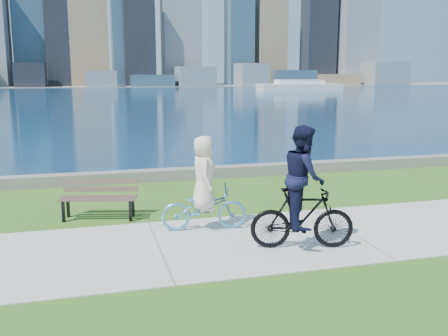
# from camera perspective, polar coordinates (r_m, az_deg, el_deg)

# --- Properties ---
(ground) EXTENTS (320.00, 320.00, 0.00)m
(ground) POSITION_cam_1_polar(r_m,az_deg,el_deg) (9.71, -7.38, -9.21)
(ground) COLOR #315B18
(ground) RESTS_ON ground
(concrete_path) EXTENTS (80.00, 3.50, 0.02)m
(concrete_path) POSITION_cam_1_polar(r_m,az_deg,el_deg) (9.71, -7.38, -9.15)
(concrete_path) COLOR #B0B0AB
(concrete_path) RESTS_ON ground
(seawall) EXTENTS (90.00, 0.50, 0.35)m
(seawall) POSITION_cam_1_polar(r_m,az_deg,el_deg) (15.61, -10.58, -0.98)
(seawall) COLOR slate
(seawall) RESTS_ON ground
(bay_water) EXTENTS (320.00, 131.00, 0.01)m
(bay_water) POSITION_cam_1_polar(r_m,az_deg,el_deg) (81.13, -14.58, 8.07)
(bay_water) COLOR #0C2D50
(bay_water) RESTS_ON ground
(far_shore) EXTENTS (320.00, 30.00, 0.12)m
(far_shore) POSITION_cam_1_polar(r_m,az_deg,el_deg) (139.10, -14.99, 9.05)
(far_shore) COLOR slate
(far_shore) RESTS_ON ground
(ferry_far) EXTENTS (16.07, 4.59, 2.18)m
(ferry_far) POSITION_cam_1_polar(r_m,az_deg,el_deg) (97.40, 8.63, 9.21)
(ferry_far) COLOR silver
(ferry_far) RESTS_ON ground
(park_bench) EXTENTS (1.81, 0.98, 0.89)m
(park_bench) POSITION_cam_1_polar(r_m,az_deg,el_deg) (11.84, -14.08, -3.04)
(park_bench) COLOR black
(park_bench) RESTS_ON ground
(cyclist_woman) EXTENTS (0.83, 1.88, 2.02)m
(cyclist_woman) POSITION_cam_1_polar(r_m,az_deg,el_deg) (10.55, -2.31, -3.15)
(cyclist_woman) COLOR #51A5C6
(cyclist_woman) RESTS_ON ground
(cyclist_man) EXTENTS (1.04, 2.03, 2.36)m
(cyclist_man) POSITION_cam_1_polar(r_m,az_deg,el_deg) (9.48, 8.99, -3.37)
(cyclist_man) COLOR black
(cyclist_man) RESTS_ON ground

